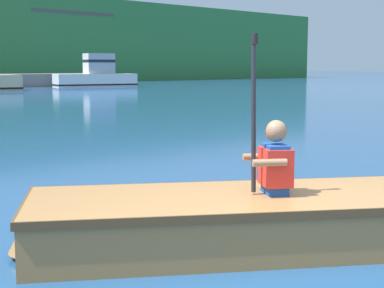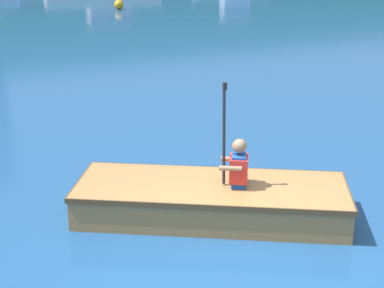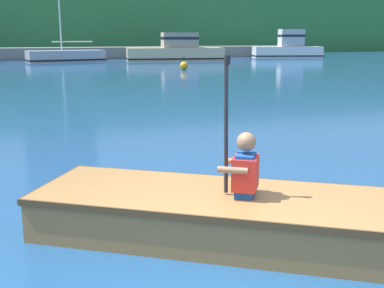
# 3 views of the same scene
# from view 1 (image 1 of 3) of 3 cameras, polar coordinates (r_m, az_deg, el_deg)

# --- Properties ---
(waterfront_apartment_right) EXTENTS (8.59, 8.57, 6.38)m
(waterfront_apartment_right) POSITION_cam_1_polar(r_m,az_deg,el_deg) (58.78, -13.40, 9.07)
(waterfront_apartment_right) COLOR gray
(waterfront_apartment_right) RESTS_ON ground
(moored_boat_dock_center_far) EXTENTS (5.95, 3.09, 2.32)m
(moored_boat_dock_center_far) POSITION_cam_1_polar(r_m,az_deg,el_deg) (41.95, -9.25, 6.58)
(moored_boat_dock_center_far) COLOR white
(moored_boat_dock_center_far) RESTS_ON ground
(rowboat_foreground) EXTENTS (3.31, 2.72, 0.42)m
(rowboat_foreground) POSITION_cam_1_polar(r_m,az_deg,el_deg) (4.61, 3.63, -7.16)
(rowboat_foreground) COLOR #A3703D
(rowboat_foreground) RESTS_ON ground
(person_paddler) EXTENTS (0.45, 0.45, 1.23)m
(person_paddler) POSITION_cam_1_polar(r_m,az_deg,el_deg) (4.60, 7.96, -1.59)
(person_paddler) COLOR #1E4CA5
(person_paddler) RESTS_ON rowboat_foreground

